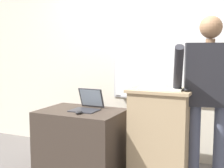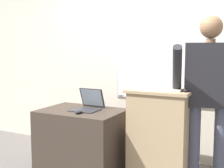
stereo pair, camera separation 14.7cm
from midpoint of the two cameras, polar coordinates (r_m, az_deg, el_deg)
back_wall at (r=3.98m, az=9.65°, el=6.71°), size 6.40×0.17×2.81m
lectern_podium at (r=3.32m, az=10.06°, el=-9.31°), size 0.64×0.46×0.98m
side_desk at (r=3.55m, az=-4.33°, el=-10.43°), size 0.90×0.64×0.71m
person_presenter at (r=3.20m, az=18.55°, el=-0.83°), size 0.64×0.63×1.71m
laptop at (r=3.49m, az=-3.02°, el=-3.51°), size 0.29×0.33×0.23m
wireless_keyboard at (r=3.16m, az=10.05°, el=-0.92°), size 0.45×0.14×0.02m
computer_mouse_by_laptop at (r=3.27m, az=-4.83°, el=-5.14°), size 0.06×0.10×0.03m
computer_mouse_by_keyboard at (r=3.09m, az=14.73°, el=-1.10°), size 0.06×0.10×0.03m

